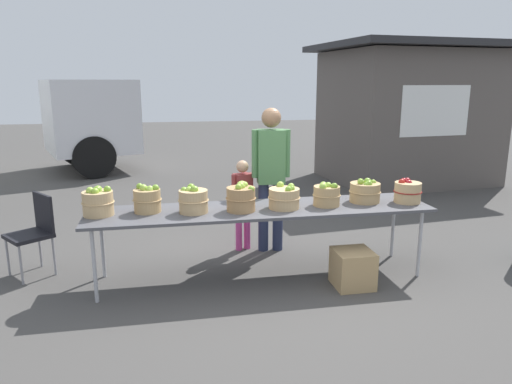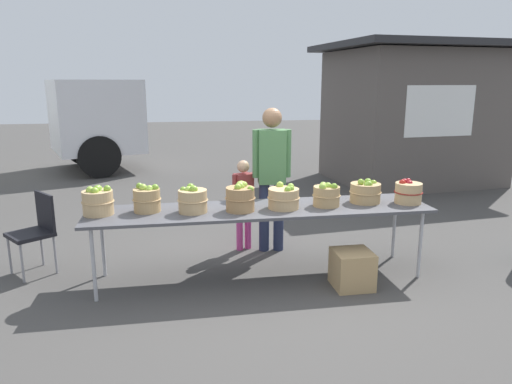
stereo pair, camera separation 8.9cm
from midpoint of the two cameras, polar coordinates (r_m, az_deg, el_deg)
ground_plane at (r=5.08m, az=0.13°, el=-10.14°), size 40.00×40.00×0.00m
market_table at (r=4.84m, az=0.14°, el=-2.32°), size 3.50×0.76×0.75m
apple_basket_green_0 at (r=4.81m, az=-19.05°, el=-1.15°), size 0.31×0.31×0.29m
apple_basket_green_1 at (r=4.79m, az=-13.52°, el=-0.86°), size 0.28×0.28×0.29m
apple_basket_green_2 at (r=4.69m, az=-8.14°, el=-0.96°), size 0.30×0.30×0.28m
apple_basket_green_3 at (r=4.70m, az=-2.36°, el=-0.70°), size 0.31×0.31×0.30m
apple_basket_green_4 at (r=4.81m, az=2.90°, el=-0.69°), size 0.33×0.33×0.26m
apple_basket_green_5 at (r=4.95m, az=8.03°, el=-0.31°), size 0.29×0.29×0.26m
apple_basket_green_6 at (r=5.18m, az=12.56°, el=0.06°), size 0.34×0.34×0.27m
apple_basket_red_0 at (r=5.28m, az=17.35°, el=0.06°), size 0.30×0.30×0.26m
vendor_adult at (r=5.57m, az=1.35°, el=2.85°), size 0.45×0.25×1.72m
child_customer at (r=5.67m, az=-2.08°, el=-0.70°), size 0.28×0.21×1.11m
food_kiosk at (r=10.22m, az=17.57°, el=9.08°), size 3.77×3.23×2.74m
folding_chair at (r=5.52m, az=-25.58°, el=-3.95°), size 0.56×0.56×0.86m
produce_crate at (r=4.88m, az=11.08°, el=-9.05°), size 0.37×0.37×0.37m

